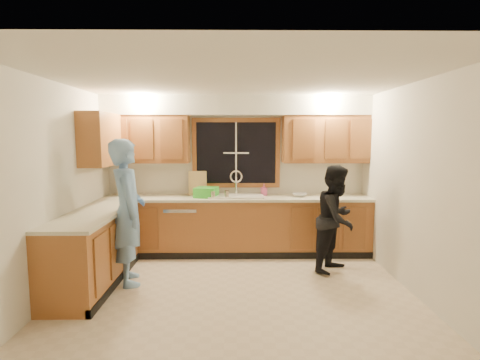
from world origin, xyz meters
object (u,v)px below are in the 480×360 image
stove (74,265)px  sink (236,200)px  bowl (300,195)px  dish_crate (206,192)px  dishwasher (183,228)px  knife_block (128,189)px  man (128,212)px  soap_bottle (264,190)px  woman (337,218)px

stove → sink: bearing=45.4°
stove → bowl: bearing=32.9°
dish_crate → bowl: size_ratio=1.48×
dishwasher → knife_block: (-0.88, 0.06, 0.62)m
stove → man: 0.89m
sink → dish_crate: bearing=-174.2°
knife_block → bowl: (2.73, -0.06, -0.09)m
soap_bottle → sink: bearing=-163.4°
man → woman: man is taller
man → dish_crate: size_ratio=5.53×
dish_crate → soap_bottle: soap_bottle is taller
man → dish_crate: bearing=-58.6°
woman → bowl: (-0.38, 0.79, 0.21)m
dish_crate → stove: bearing=-126.8°
woman → bowl: 0.91m
sink → soap_bottle: size_ratio=4.57×
knife_block → bowl: knife_block is taller
dishwasher → stove: size_ratio=0.91×
sink → stove: (-1.80, -1.82, -0.41)m
stove → man: man is taller
sink → man: (-1.37, -1.20, 0.05)m
dishwasher → stove: 2.04m
sink → dish_crate: (-0.47, -0.05, 0.13)m
dishwasher → stove: (-0.95, -1.81, 0.04)m
dishwasher → soap_bottle: bearing=6.5°
stove → soap_bottle: 3.04m
dishwasher → woman: 2.40m
sink → dish_crate: sink is taller
dishwasher → dish_crate: size_ratio=2.47×
sink → stove: bearing=-134.6°
soap_bottle → bowl: soap_bottle is taller
dishwasher → woman: (2.24, -0.79, 0.33)m
knife_block → soap_bottle: bearing=-22.4°
dish_crate → soap_bottle: 0.94m
knife_block → dish_crate: bearing=-29.0°
dishwasher → bowl: (1.86, 0.00, 0.54)m
stove → dish_crate: size_ratio=2.71×
man → dishwasher: bearing=-44.3°
woman → dish_crate: size_ratio=4.45×
sink → stove: size_ratio=0.96×
knife_block → stove: bearing=-116.9°
knife_block → bowl: 2.74m
sink → woman: size_ratio=0.58×
knife_block → soap_bottle: knife_block is taller
sink → bowl: size_ratio=3.83×
knife_block → dishwasher: bearing=-28.7°
dishwasher → sink: bearing=1.0°
dishwasher → soap_bottle: soap_bottle is taller
man → knife_block: size_ratio=8.03×
woman → dish_crate: 2.02m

